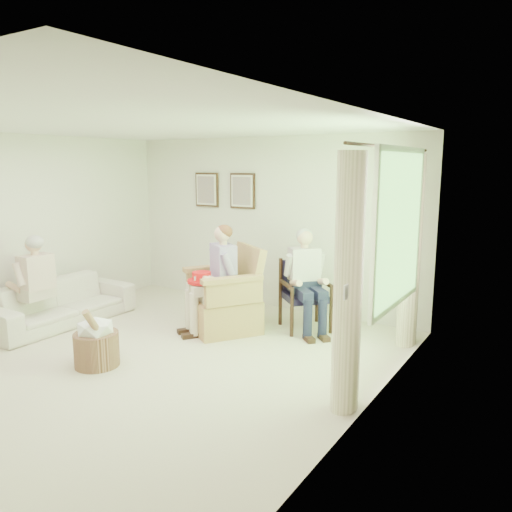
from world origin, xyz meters
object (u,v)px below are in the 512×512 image
object	(u,v)px
person_sofa	(32,279)
red_hat	(202,279)
wood_armchair	(308,292)
sofa	(60,303)
hatbox	(96,342)
wicker_armchair	(225,303)
person_wicker	(218,271)
person_dark	(303,274)

from	to	relation	value
person_sofa	red_hat	size ratio (longest dim) A/B	3.43
wood_armchair	red_hat	world-z (taller)	wood_armchair
sofa	hatbox	world-z (taller)	hatbox
wicker_armchair	person_wicker	distance (m)	0.49
person_sofa	sofa	bearing A→B (deg)	178.49
person_dark	red_hat	xyz separation A→B (m)	(-1.04, -0.82, -0.04)
wood_armchair	person_wicker	bearing A→B (deg)	175.51
person_dark	hatbox	world-z (taller)	person_dark
sofa	person_dark	bearing A→B (deg)	-62.48
person_dark	hatbox	distance (m)	2.70
wicker_armchair	person_wicker	size ratio (longest dim) A/B	0.81
wood_armchair	person_sofa	bearing A→B (deg)	168.65
person_wicker	hatbox	xyz separation A→B (m)	(-0.46, -1.62, -0.55)
person_sofa	red_hat	xyz separation A→B (m)	(1.92, 1.12, 0.02)
person_sofa	wicker_armchair	bearing A→B (deg)	123.20
person_sofa	hatbox	distance (m)	1.70
wicker_armchair	hatbox	bearing A→B (deg)	-70.88
hatbox	person_wicker	bearing A→B (deg)	74.21
red_hat	wood_armchair	bearing A→B (deg)	42.95
wood_armchair	person_sofa	size ratio (longest dim) A/B	0.72
sofa	person_dark	world-z (taller)	person_dark
sofa	wicker_armchair	bearing A→B (deg)	-63.47
wicker_armchair	sofa	bearing A→B (deg)	-119.82
person_wicker	person_dark	bearing A→B (deg)	69.99
person_dark	person_sofa	distance (m)	3.55
wicker_armchair	hatbox	size ratio (longest dim) A/B	1.58
wood_armchair	person_sofa	xyz separation A→B (m)	(-2.97, -2.10, 0.22)
person_dark	person_sofa	size ratio (longest dim) A/B	1.06
person_sofa	red_hat	bearing A→B (deg)	118.81
wood_armchair	person_wicker	size ratio (longest dim) A/B	0.65
wood_armchair	person_wicker	xyz separation A→B (m)	(-0.90, -0.81, 0.33)
person_wicker	wood_armchair	bearing A→B (deg)	75.75
sofa	person_wicker	bearing A→B (deg)	-66.85
wood_armchair	red_hat	xyz separation A→B (m)	(-1.04, -0.97, 0.24)
wicker_armchair	wood_armchair	xyz separation A→B (m)	(0.90, 0.67, 0.14)
person_dark	sofa	bearing A→B (deg)	160.92
person_sofa	person_dark	bearing A→B (deg)	121.74
sofa	hatbox	bearing A→B (deg)	-114.67
sofa	person_sofa	size ratio (longest dim) A/B	1.63
sofa	wood_armchair	bearing A→B (deg)	-60.23
sofa	red_hat	bearing A→B (deg)	-69.34
person_sofa	person_wicker	bearing A→B (deg)	120.32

